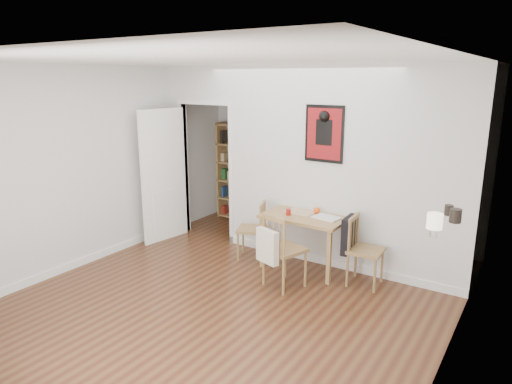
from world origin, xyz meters
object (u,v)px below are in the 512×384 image
Objects in this scene: chair_right at (364,250)px; red_glass at (288,212)px; chair_front at (284,250)px; chair_left at (251,230)px; dining_table at (305,222)px; mantel_lamp at (435,223)px; ceramic_jar_a at (455,216)px; orange_fruit at (317,210)px; ceramic_jar_b at (449,210)px; notebook at (327,218)px; bookshelf at (237,172)px; fireplace at (445,282)px.

chair_right reaches higher than red_glass.
chair_right is 0.93× the size of chair_front.
chair_left is 0.99m from chair_front.
mantel_lamp is (1.81, -1.25, 0.65)m from dining_table.
ceramic_jar_a is (1.06, -0.68, 0.78)m from chair_right.
mantel_lamp reaches higher than dining_table.
ceramic_jar_b reaches higher than orange_fruit.
notebook is at bearing 159.44° from ceramic_jar_b.
ceramic_jar_b is at bearing -16.52° from dining_table.
chair_right is 4.21× the size of mantel_lamp.
ceramic_jar_a is at bearing -21.30° from dining_table.
orange_fruit is (0.87, 0.23, 0.36)m from chair_left.
orange_fruit is (2.08, -1.15, -0.07)m from bookshelf.
bookshelf is (-1.99, 1.30, 0.20)m from dining_table.
chair_right is at bearing 153.67° from ceramic_jar_b.
chair_right is 3.15m from bookshelf.
mantel_lamp is at bearing -33.85° from bookshelf.
mantel_lamp reaches higher than ceramic_jar_b.
bookshelf reaches higher than notebook.
ceramic_jar_b reaches higher than fireplace.
bookshelf is 8.33× the size of mantel_lamp.
orange_fruit is (0.04, 0.78, 0.30)m from chair_front.
fireplace is (2.65, -0.77, 0.21)m from chair_left.
bookshelf is 2.30m from red_glass.
chair_front is at bearing -176.88° from ceramic_jar_b.
fireplace is 15.55× the size of red_glass.
red_glass is at bearing 160.37° from fireplace.
ceramic_jar_a reaches higher than notebook.
fireplace reaches higher than notebook.
ceramic_jar_a is at bearing -27.70° from bookshelf.
orange_fruit is at bearing 153.76° from ceramic_jar_a.
chair_right reaches higher than notebook.
chair_right reaches higher than orange_fruit.
orange_fruit is at bearing 149.18° from notebook.
red_glass is at bearing 168.11° from ceramic_jar_b.
ceramic_jar_b reaches higher than chair_left.
ceramic_jar_a is 1.25× the size of ceramic_jar_b.
fireplace is at bearing -16.13° from chair_left.
chair_right is 1.32m from ceramic_jar_b.
red_glass is (0.59, -0.03, 0.36)m from chair_left.
chair_left is at bearing -173.70° from notebook.
bookshelf reaches higher than mantel_lamp.
fireplace is (3.87, -2.15, -0.22)m from bookshelf.
chair_left is 2.77m from fireplace.
chair_left reaches higher than red_glass.
mantel_lamp is (0.99, -1.20, 0.84)m from chair_right.
red_glass is at bearing -162.32° from notebook.
ceramic_jar_b is at bearing -20.56° from notebook.
chair_left is 7.95× the size of ceramic_jar_b.
dining_table is at bearing -33.13° from bookshelf.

